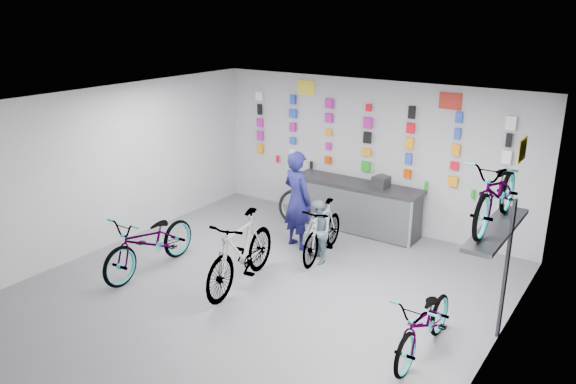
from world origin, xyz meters
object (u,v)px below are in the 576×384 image
Objects in this scene: bike_left at (150,242)px; customer at (318,232)px; bike_center at (241,251)px; bike_service at (322,230)px; counter at (356,207)px; bike_right at (425,323)px; clerk at (297,200)px.

customer is (2.16, 1.92, 0.03)m from bike_left.
bike_center is 1.20× the size of bike_service.
counter is 1.75m from customer.
bike_center reaches higher than bike_service.
bike_left is 1.68m from bike_center.
customer is at bearing 148.77° from bike_right.
bike_service reaches higher than bike_right.
bike_right is at bearing -10.68° from bike_center.
clerk is (-0.14, 1.84, 0.32)m from bike_center.
bike_left is 3.02m from bike_service.
bike_left is at bearing -172.64° from bike_center.
customer reaches higher than counter.
bike_center is 1.09× the size of clerk.
customer is (0.04, -0.24, 0.06)m from bike_service.
bike_left is 1.79× the size of customer.
bike_center reaches higher than bike_right.
bike_center is 1.87m from clerk.
customer reaches higher than bike_left.
bike_service is 0.77m from clerk.
clerk reaches higher than bike_service.
bike_right is 1.52× the size of customer.
bike_left is (-1.99, -3.66, 0.05)m from counter.
bike_service reaches higher than counter.
counter is 1.51m from bike_service.
bike_center is 1.78m from bike_service.
customer is at bearing 38.95° from bike_left.
bike_right is at bearing 3.80° from customer.
customer is at bearing 167.74° from clerk.
counter is 1.53m from clerk.
counter is 1.55× the size of bike_right.
bike_left reaches higher than counter.
clerk is at bearing 54.38° from bike_left.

